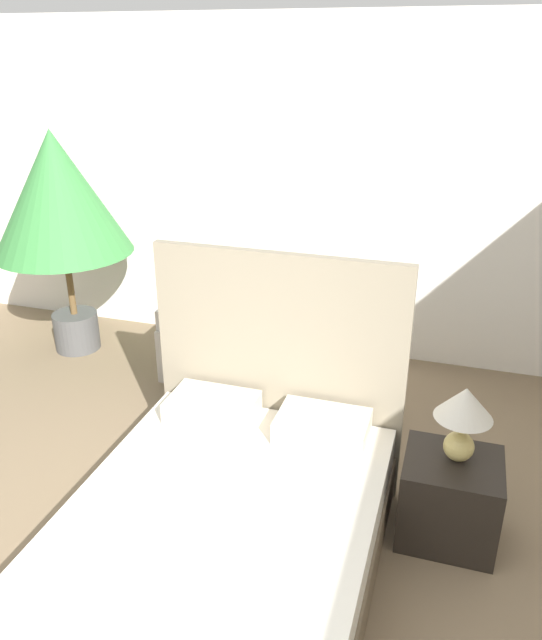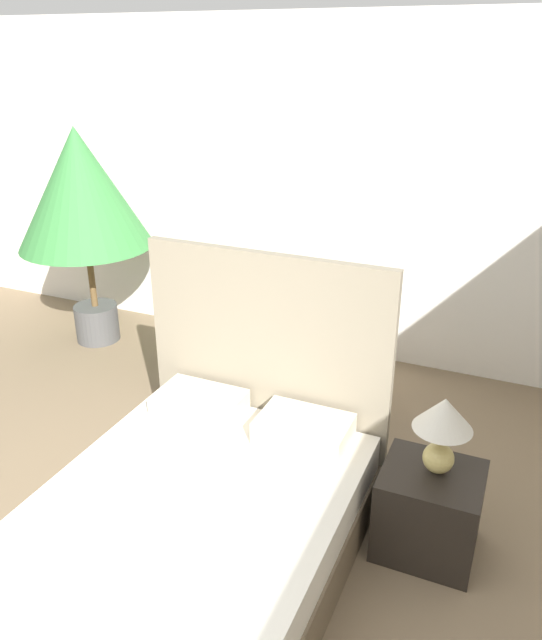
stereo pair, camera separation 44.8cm
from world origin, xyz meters
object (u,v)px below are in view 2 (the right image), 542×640
Objects in this scene: bed at (199,520)px; nightstand at (429,511)px; armchair_near_window_left at (221,335)px; potted_palm at (81,194)px; table_lamp at (443,423)px; armchair_near_window_right at (330,356)px.

bed reaches higher than nightstand.
potted_palm reaches higher than armchair_near_window_left.
table_lamp is at bearing -22.97° from potted_palm.
nightstand is at bearing -35.12° from armchair_near_window_left.
potted_palm is at bearing -179.88° from armchair_near_window_left.
armchair_near_window_right is at bearing 126.83° from table_lamp.
armchair_near_window_left is at bearing -0.27° from potted_palm.
armchair_near_window_right is 1.90m from table_lamp.
bed is at bearing -64.69° from armchair_near_window_left.
bed is at bearing -149.39° from table_lamp.
table_lamp is (0.01, 0.03, 0.56)m from nightstand.
table_lamp is at bearing -34.42° from armchair_near_window_left.
nightstand is (2.10, -1.50, -0.04)m from armchair_near_window_left.
table_lamp reaches higher than nightstand.
table_lamp is (3.47, -1.47, -0.61)m from potted_palm.
bed is 3.71× the size of nightstand.
potted_palm is (-2.38, 0.01, 1.13)m from armchair_near_window_right.
armchair_near_window_right is at bearing -0.16° from potted_palm.
potted_palm is 3.71× the size of nightstand.
armchair_near_window_left is 0.48× the size of potted_palm.
armchair_near_window_left reaches higher than nightstand.
armchair_near_window_left is at bearing 172.62° from armchair_near_window_right.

